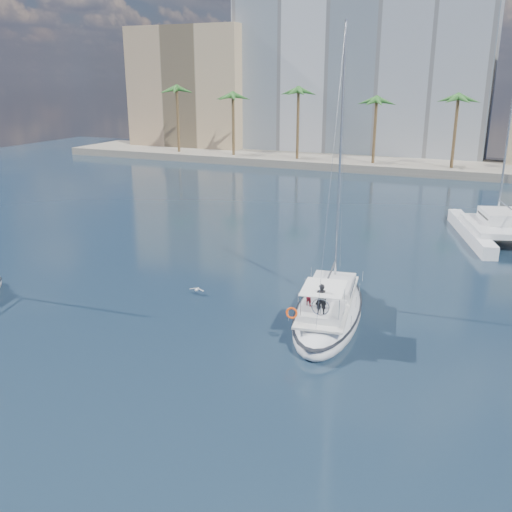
% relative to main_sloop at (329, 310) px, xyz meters
% --- Properties ---
extents(ground, '(160.00, 160.00, 0.00)m').
position_rel_main_sloop_xyz_m(ground, '(-3.69, -1.94, -0.53)').
color(ground, black).
rests_on(ground, ground).
extents(quay, '(120.00, 14.00, 1.20)m').
position_rel_main_sloop_xyz_m(quay, '(-3.69, 59.06, 0.07)').
color(quay, gray).
rests_on(quay, ground).
extents(building_modern, '(42.00, 16.00, 28.00)m').
position_rel_main_sloop_xyz_m(building_modern, '(-15.69, 71.06, 13.47)').
color(building_modern, silver).
rests_on(building_modern, ground).
extents(building_tan_left, '(22.00, 14.00, 22.00)m').
position_rel_main_sloop_xyz_m(building_tan_left, '(-45.69, 67.06, 10.47)').
color(building_tan_left, tan).
rests_on(building_tan_left, ground).
extents(palm_left, '(3.60, 3.60, 12.30)m').
position_rel_main_sloop_xyz_m(palm_left, '(-37.69, 55.06, 9.75)').
color(palm_left, brown).
rests_on(palm_left, ground).
extents(palm_centre, '(3.60, 3.60, 12.30)m').
position_rel_main_sloop_xyz_m(palm_centre, '(-3.69, 55.06, 9.75)').
color(palm_centre, brown).
rests_on(palm_centre, ground).
extents(main_sloop, '(5.45, 12.14, 17.39)m').
position_rel_main_sloop_xyz_m(main_sloop, '(0.00, 0.00, 0.00)').
color(main_sloop, white).
rests_on(main_sloop, ground).
extents(catamaran, '(10.15, 14.55, 19.10)m').
position_rel_main_sloop_xyz_m(catamaran, '(9.01, 22.42, 0.64)').
color(catamaran, white).
rests_on(catamaran, ground).
extents(seagull, '(1.05, 0.45, 0.19)m').
position_rel_main_sloop_xyz_m(seagull, '(-8.95, 0.27, -0.15)').
color(seagull, silver).
rests_on(seagull, ground).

